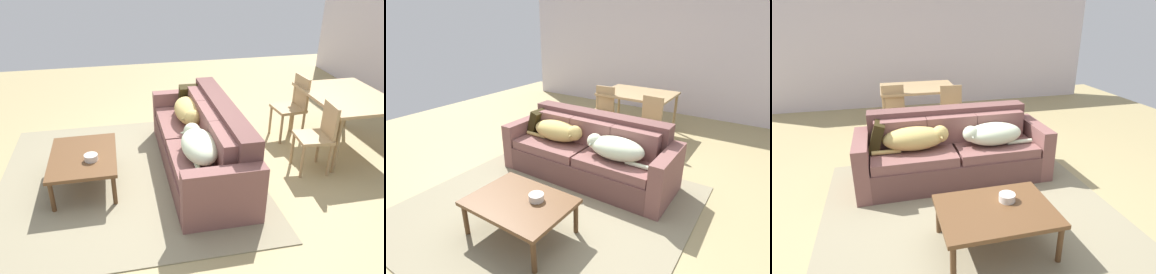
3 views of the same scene
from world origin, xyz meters
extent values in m
plane|color=tan|center=(0.00, 0.00, 0.00)|extent=(10.00, 10.00, 0.00)
cube|color=silver|center=(0.00, 4.00, 1.35)|extent=(8.00, 0.12, 2.70)
cube|color=gray|center=(-0.09, -0.62, 0.01)|extent=(3.08, 3.08, 0.01)
cube|color=brown|center=(-0.09, 0.25, 0.17)|extent=(2.04, 0.85, 0.35)
cube|color=brown|center=(-0.59, 0.24, 0.41)|extent=(0.99, 0.81, 0.12)
cube|color=brown|center=(0.42, 0.25, 0.41)|extent=(0.99, 0.81, 0.12)
cube|color=brown|center=(-0.09, 0.55, 0.67)|extent=(2.03, 0.24, 0.40)
cube|color=brown|center=(-0.72, 0.36, 0.64)|extent=(0.62, 0.16, 0.34)
cube|color=brown|center=(-0.09, 0.36, 0.64)|extent=(0.62, 0.16, 0.34)
cube|color=brown|center=(0.55, 0.36, 0.64)|extent=(0.62, 0.16, 0.34)
cube|color=brown|center=(-1.19, 0.24, 0.33)|extent=(0.17, 0.85, 0.66)
cube|color=brown|center=(1.01, 0.25, 0.33)|extent=(0.17, 0.85, 0.66)
ellipsoid|color=tan|center=(-0.57, 0.22, 0.61)|extent=(0.74, 0.37, 0.28)
sphere|color=tan|center=(-0.26, 0.20, 0.64)|extent=(0.21, 0.21, 0.21)
cone|color=#9A854A|center=(-0.26, 0.11, 0.63)|extent=(0.09, 0.11, 0.09)
cylinder|color=tan|center=(-0.91, 0.15, 0.50)|extent=(0.33, 0.05, 0.05)
ellipsoid|color=beige|center=(0.40, 0.14, 0.60)|extent=(0.71, 0.39, 0.27)
sphere|color=beige|center=(0.10, 0.12, 0.64)|extent=(0.20, 0.20, 0.20)
cone|color=#9FA88C|center=(0.10, 0.03, 0.63)|extent=(0.09, 0.11, 0.09)
cylinder|color=beige|center=(0.72, 0.07, 0.50)|extent=(0.32, 0.05, 0.05)
cube|color=#2E250F|center=(-1.00, 0.35, 0.63)|extent=(0.24, 0.37, 0.38)
cube|color=brown|center=(-0.02, -1.13, 0.38)|extent=(1.02, 0.75, 0.04)
cylinder|color=#52351E|center=(-0.47, -1.45, 0.18)|extent=(0.05, 0.05, 0.36)
cylinder|color=#52351E|center=(0.44, -1.45, 0.18)|extent=(0.05, 0.05, 0.36)
cylinder|color=#52351E|center=(-0.47, -0.81, 0.18)|extent=(0.05, 0.05, 0.36)
cylinder|color=#52351E|center=(0.44, -0.81, 0.18)|extent=(0.05, 0.05, 0.36)
cylinder|color=silver|center=(0.12, -1.03, 0.44)|extent=(0.15, 0.15, 0.07)
cube|color=tan|center=(-0.27, 2.32, 0.75)|extent=(1.30, 0.99, 0.04)
cylinder|color=#927750|center=(-0.88, 1.87, 0.37)|extent=(0.05, 0.05, 0.73)
cylinder|color=#927750|center=(0.33, 1.87, 0.37)|extent=(0.05, 0.05, 0.73)
cylinder|color=#927750|center=(-0.88, 2.76, 0.37)|extent=(0.05, 0.05, 0.73)
cylinder|color=#927750|center=(0.33, 2.76, 0.37)|extent=(0.05, 0.05, 0.73)
cube|color=tan|center=(-0.72, 1.70, 0.45)|extent=(0.43, 0.43, 0.04)
cube|color=tan|center=(-0.73, 1.88, 0.70)|extent=(0.36, 0.06, 0.44)
cylinder|color=#9B7E55|center=(-0.88, 1.52, 0.22)|extent=(0.04, 0.04, 0.43)
cylinder|color=#9B7E55|center=(-0.54, 1.54, 0.22)|extent=(0.04, 0.04, 0.43)
cylinder|color=#9B7E55|center=(-0.90, 1.86, 0.22)|extent=(0.04, 0.04, 0.43)
cylinder|color=#9B7E55|center=(-0.56, 1.88, 0.22)|extent=(0.04, 0.04, 0.43)
cube|color=tan|center=(0.20, 1.61, 0.45)|extent=(0.43, 0.43, 0.04)
cube|color=tan|center=(0.22, 1.79, 0.68)|extent=(0.36, 0.07, 0.41)
cylinder|color=#9B7E55|center=(0.02, 1.46, 0.22)|extent=(0.04, 0.04, 0.43)
cylinder|color=#9B7E55|center=(0.36, 1.43, 0.22)|extent=(0.04, 0.04, 0.43)
cylinder|color=#9B7E55|center=(0.05, 1.79, 0.22)|extent=(0.04, 0.04, 0.43)
cylinder|color=#9B7E55|center=(0.39, 1.76, 0.22)|extent=(0.04, 0.04, 0.43)
camera|label=1|loc=(3.96, -0.68, 2.56)|focal=35.77mm
camera|label=2|loc=(1.89, -2.92, 2.11)|focal=28.29mm
camera|label=3|loc=(-0.88, -3.36, 2.00)|focal=29.97mm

